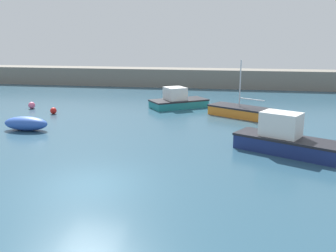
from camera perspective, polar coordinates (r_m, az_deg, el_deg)
ground_plane at (r=15.96m, az=-11.45°, el=-8.89°), size 120.00×120.00×0.20m
harbor_breakwater at (r=45.76m, az=2.99°, el=7.37°), size 53.10×3.32×2.15m
motorboat_grey_hull at (r=31.97m, az=1.48°, el=3.89°), size 5.19×4.57×1.75m
rowboat_white_midwater at (r=25.79m, az=-20.84°, el=0.36°), size 2.95×1.26×0.90m
motorboat_with_cabin at (r=20.33m, az=17.40°, el=-1.91°), size 5.62×4.12×2.11m
sailboat_short_mast at (r=28.94m, az=10.76°, el=2.25°), size 4.88×4.01×4.25m
mooring_buoy_red at (r=30.69m, az=-17.06°, el=2.25°), size 0.50×0.50×0.50m
mooring_buoy_pink at (r=33.54m, az=-20.05°, el=2.99°), size 0.56×0.56×0.56m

